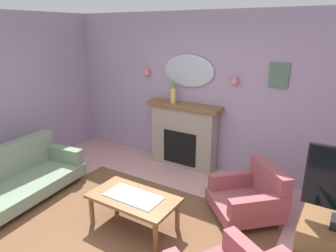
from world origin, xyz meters
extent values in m
cube|color=#C6938E|center=(0.00, 0.00, -0.05)|extent=(6.64, 5.86, 0.10)
cube|color=#9E8CA8|center=(0.00, 2.48, 1.35)|extent=(6.64, 0.10, 2.69)
cube|color=brown|center=(0.00, 0.20, 0.01)|extent=(3.20, 2.40, 0.01)
cube|color=gray|center=(-0.39, 2.27, 0.55)|extent=(1.20, 0.28, 1.10)
cube|color=black|center=(-0.39, 2.17, 0.38)|extent=(0.64, 0.12, 0.60)
cube|color=brown|center=(-0.39, 2.25, 1.13)|extent=(1.36, 0.36, 0.06)
cylinder|color=tan|center=(-0.59, 2.23, 1.29)|extent=(0.09, 0.09, 0.26)
cone|color=#4C8447|center=(-0.59, 2.23, 1.50)|extent=(0.10, 0.10, 0.16)
ellipsoid|color=#B2BCC6|center=(-0.39, 2.40, 1.71)|extent=(0.96, 0.06, 0.56)
cone|color=#D17066|center=(-1.24, 2.35, 1.66)|extent=(0.14, 0.14, 0.14)
cone|color=#D17066|center=(0.46, 2.35, 1.66)|extent=(0.14, 0.14, 0.14)
cube|color=#4C6B56|center=(1.11, 2.41, 1.75)|extent=(0.28, 0.03, 0.36)
cube|color=brown|center=(-0.01, 0.32, 0.42)|extent=(1.10, 0.60, 0.04)
cube|color=#8C9E99|center=(-0.01, 0.32, 0.44)|extent=(0.72, 0.36, 0.01)
cylinder|color=brown|center=(-0.50, 0.08, 0.20)|extent=(0.06, 0.06, 0.40)
cylinder|color=brown|center=(0.48, 0.08, 0.20)|extent=(0.06, 0.06, 0.40)
cylinder|color=brown|center=(-0.50, 0.56, 0.20)|extent=(0.06, 0.06, 0.40)
cylinder|color=brown|center=(0.48, 0.56, 0.20)|extent=(0.06, 0.06, 0.40)
cube|color=gray|center=(-1.82, 0.05, 0.19)|extent=(1.02, 1.78, 0.18)
cube|color=gray|center=(-2.17, 0.01, 0.52)|extent=(0.36, 1.71, 0.48)
cube|color=gray|center=(-1.90, 0.82, 0.40)|extent=(0.77, 0.24, 0.24)
cylinder|color=brown|center=(-1.56, 0.85, 0.05)|extent=(0.07, 0.07, 0.10)
cylinder|color=brown|center=(-2.24, 0.77, 0.05)|extent=(0.07, 0.07, 0.10)
cube|color=#934C51|center=(1.08, 1.27, 0.18)|extent=(1.13, 1.13, 0.16)
cube|color=#934C51|center=(1.32, 1.51, 0.48)|extent=(0.67, 0.69, 0.45)
cube|color=#934C51|center=(0.84, 1.52, 0.37)|extent=(0.62, 0.60, 0.22)
cube|color=#934C51|center=(1.32, 1.03, 0.37)|extent=(0.62, 0.60, 0.22)
cylinder|color=brown|center=(0.60, 1.28, 0.05)|extent=(0.06, 0.06, 0.10)
cylinder|color=brown|center=(1.07, 0.79, 0.05)|extent=(0.06, 0.06, 0.10)
cylinder|color=brown|center=(1.09, 1.75, 0.05)|extent=(0.06, 0.06, 0.10)
cylinder|color=brown|center=(1.56, 1.27, 0.05)|extent=(0.06, 0.06, 0.10)
camera|label=1|loc=(2.08, -2.23, 2.41)|focal=32.40mm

